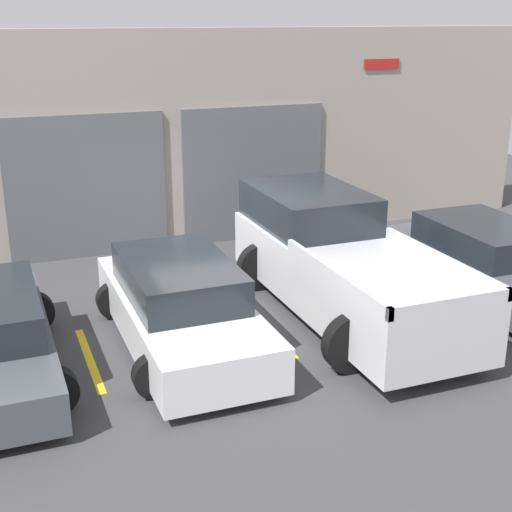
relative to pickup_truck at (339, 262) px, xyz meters
The scene contains 8 objects.
ground_plane 2.26m from the pickup_truck, 132.92° to the left, with size 28.00×28.00×0.00m, color #3D3D3F.
shophouse_building 5.20m from the pickup_truck, 106.47° to the left, with size 17.28×0.68×4.57m.
pickup_truck is the anchor object (origin of this frame).
sedan_white 2.86m from the pickup_truck, behind, with size 2.12×4.53×1.33m.
van_right 2.86m from the pickup_truck, ahead, with size 2.19×4.30×1.31m.
parking_stripe_left 4.35m from the pickup_truck, behind, with size 0.12×2.20×0.01m, color gold.
parking_stripe_centre 1.70m from the pickup_truck, 167.95° to the right, with size 0.12×2.20×0.01m, color gold.
parking_stripe_right 1.70m from the pickup_truck, 12.05° to the right, with size 0.12×2.20×0.01m, color gold.
Camera 1 is at (-4.00, -11.52, 4.81)m, focal length 50.00 mm.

